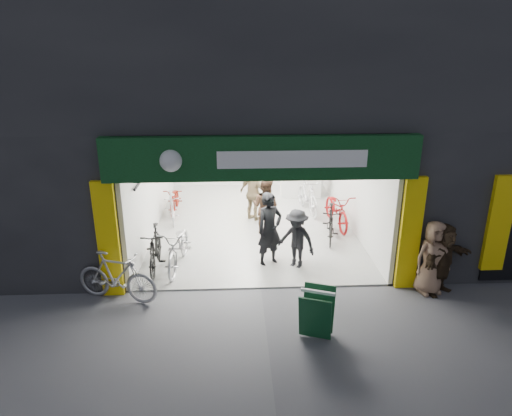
{
  "coord_description": "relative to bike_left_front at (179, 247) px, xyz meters",
  "views": [
    {
      "loc": [
        -0.57,
        -9.04,
        5.2
      ],
      "look_at": [
        -0.04,
        1.5,
        1.4
      ],
      "focal_mm": 32.0,
      "sensor_mm": 36.0,
      "label": 1
    }
  ],
  "objects": [
    {
      "name": "bike_right_front",
      "position": [
        4.04,
        1.45,
        -0.05
      ],
      "size": [
        0.78,
        1.71,
        0.99
      ],
      "primitive_type": "imported",
      "rotation": [
        0.0,
        0.0,
        -0.2
      ],
      "color": "black",
      "rests_on": "ground"
    },
    {
      "name": "ground",
      "position": [
        1.94,
        -1.18,
        -0.54
      ],
      "size": [
        60.0,
        60.0,
        0.0
      ],
      "primitive_type": "plane",
      "color": "#56565B",
      "rests_on": "ground"
    },
    {
      "name": "bike_left_midback",
      "position": [
        -0.56,
        3.93,
        -0.1
      ],
      "size": [
        0.59,
        1.69,
        0.89
      ],
      "primitive_type": "imported",
      "rotation": [
        0.0,
        0.0,
        -0.0
      ],
      "color": "maroon",
      "rests_on": "ground"
    },
    {
      "name": "bike_left_back",
      "position": [
        -0.56,
        3.08,
        -0.08
      ],
      "size": [
        0.72,
        1.6,
        0.93
      ],
      "primitive_type": "imported",
      "rotation": [
        0.0,
        0.0,
        0.19
      ],
      "color": "#B2B3B7",
      "rests_on": "ground"
    },
    {
      "name": "customer_d",
      "position": [
        1.97,
        3.07,
        0.34
      ],
      "size": [
        1.06,
        1.01,
        1.77
      ],
      "primitive_type": "imported",
      "rotation": [
        0.0,
        0.0,
        2.41
      ],
      "color": "olive",
      "rests_on": "ground"
    },
    {
      "name": "customer_b",
      "position": [
        2.26,
        1.98,
        0.29
      ],
      "size": [
        1.03,
        0.98,
        1.68
      ],
      "primitive_type": "imported",
      "rotation": [
        0.0,
        0.0,
        2.56
      ],
      "color": "#3D281C",
      "rests_on": "ground"
    },
    {
      "name": "sandwich_board",
      "position": [
        2.87,
        -2.97,
        -0.03
      ],
      "size": [
        0.77,
        0.78,
        0.93
      ],
      "rotation": [
        0.0,
        0.0,
        -0.35
      ],
      "color": "#0F3D1F",
      "rests_on": "ground"
    },
    {
      "name": "bike_left_front",
      "position": [
        0.0,
        0.0,
        0.0
      ],
      "size": [
        0.93,
        2.13,
        1.09
      ],
      "primitive_type": "imported",
      "rotation": [
        0.0,
        0.0,
        -0.1
      ],
      "color": "#ACABB0",
      "rests_on": "ground"
    },
    {
      "name": "bike_right_back",
      "position": [
        3.74,
        3.74,
        0.05
      ],
      "size": [
        0.87,
        2.02,
        1.18
      ],
      "primitive_type": "imported",
      "rotation": [
        0.0,
        0.0,
        0.16
      ],
      "color": "silver",
      "rests_on": "ground"
    },
    {
      "name": "customer_c",
      "position": [
        2.86,
        -0.18,
        0.22
      ],
      "size": [
        1.12,
        1.05,
        1.52
      ],
      "primitive_type": "imported",
      "rotation": [
        0.0,
        0.0,
        -0.67
      ],
      "color": "black",
      "rests_on": "ground"
    },
    {
      "name": "building",
      "position": [
        2.85,
        3.81,
        3.77
      ],
      "size": [
        17.0,
        10.27,
        8.0
      ],
      "color": "#232326",
      "rests_on": "ground"
    },
    {
      "name": "customer_a",
      "position": [
        2.22,
        0.04,
        0.39
      ],
      "size": [
        0.81,
        0.72,
        1.87
      ],
      "primitive_type": "imported",
      "rotation": [
        0.0,
        0.0,
        0.5
      ],
      "color": "black",
      "rests_on": "ground"
    },
    {
      "name": "bike_right_mid",
      "position": [
        4.44,
        2.49,
        0.0
      ],
      "size": [
        0.9,
        2.12,
        1.09
      ],
      "primitive_type": "imported",
      "rotation": [
        0.0,
        0.0,
        0.09
      ],
      "color": "maroon",
      "rests_on": "ground"
    },
    {
      "name": "parked_bike",
      "position": [
        -1.15,
        -1.48,
        0.02
      ],
      "size": [
        1.93,
        1.09,
        1.12
      ],
      "primitive_type": "imported",
      "rotation": [
        0.0,
        0.0,
        1.25
      ],
      "color": "#B1B1B6",
      "rests_on": "ground"
    },
    {
      "name": "bike_left_midfront",
      "position": [
        -0.56,
        -0.1,
        0.0
      ],
      "size": [
        0.56,
        1.82,
        1.09
      ],
      "primitive_type": "imported",
      "rotation": [
        0.0,
        0.0,
        0.03
      ],
      "color": "black",
      "rests_on": "ground"
    },
    {
      "name": "pedestrian_near",
      "position": [
        5.65,
        -1.48,
        0.3
      ],
      "size": [
        0.92,
        0.7,
        1.68
      ],
      "primitive_type": "imported",
      "rotation": [
        0.0,
        0.0,
        0.22
      ],
      "color": "#8E6B53",
      "rests_on": "ground"
    },
    {
      "name": "pedestrian_far",
      "position": [
        5.86,
        -1.53,
        0.27
      ],
      "size": [
        1.54,
        1.21,
        1.63
      ],
      "primitive_type": "imported",
      "rotation": [
        0.0,
        0.0,
        0.55
      ],
      "color": "#312416",
      "rests_on": "ground"
    }
  ]
}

